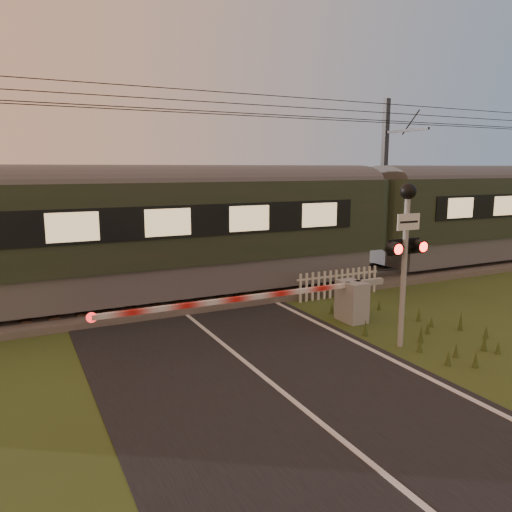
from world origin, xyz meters
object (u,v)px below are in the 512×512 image
catenary_mast (385,178)px  boom_gate (338,300)px  picket_fence (339,283)px  train (369,219)px  crossing_signal (406,236)px

catenary_mast → boom_gate: bearing=-137.1°
picket_fence → boom_gate: bearing=-126.0°
train → catenary_mast: 3.67m
train → crossing_signal: (-3.89, -6.01, 0.36)m
boom_gate → crossing_signal: bearing=-83.0°
catenary_mast → picket_fence: bearing=-141.5°
crossing_signal → catenary_mast: 10.52m
train → boom_gate: size_ratio=5.27×
boom_gate → picket_fence: (1.54, 2.12, -0.16)m
boom_gate → train: bearing=44.1°
boom_gate → catenary_mast: (6.72, 6.23, 2.88)m
boom_gate → catenary_mast: size_ratio=1.12×
train → boom_gate: train is taller
crossing_signal → catenary_mast: bearing=51.8°
picket_fence → catenary_mast: catenary_mast is taller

